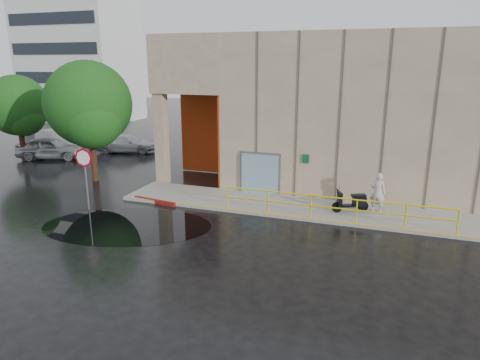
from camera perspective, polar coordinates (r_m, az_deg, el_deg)
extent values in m
plane|color=black|center=(16.80, -3.86, -7.76)|extent=(120.00, 120.00, 0.00)
cube|color=#99968B|center=(19.91, 12.00, -4.07)|extent=(20.00, 3.00, 0.15)
cube|color=gray|center=(25.32, 18.99, 8.70)|extent=(16.00, 10.00, 8.00)
cube|color=gray|center=(27.14, -2.86, 15.19)|extent=(4.00, 10.00, 3.00)
cube|color=gray|center=(24.03, -10.40, 5.35)|extent=(0.60, 0.60, 5.00)
cube|color=#B03810|center=(26.08, -3.97, 6.34)|extent=(3.80, 0.15, 4.90)
cube|color=#B03810|center=(23.76, -1.27, 5.48)|extent=(0.10, 3.50, 4.90)
cube|color=#82A1B1|center=(21.62, 2.63, 0.80)|extent=(1.90, 0.10, 2.00)
cube|color=slate|center=(21.69, 2.69, 0.85)|extent=(2.10, 0.06, 2.20)
cube|color=#0B5022|center=(20.94, 8.76, 2.83)|extent=(0.32, 0.04, 0.42)
cylinder|color=yellow|center=(18.27, 12.42, -2.31)|extent=(9.50, 0.06, 0.06)
cylinder|color=yellow|center=(18.41, 12.34, -3.65)|extent=(9.50, 0.06, 0.06)
cube|color=silver|center=(54.25, -20.63, 15.44)|extent=(12.00, 8.00, 15.00)
imported|color=#BAB9BE|center=(19.86, 17.89, -1.59)|extent=(0.69, 0.48, 1.79)
cylinder|color=black|center=(19.51, 12.81, -3.55)|extent=(0.47, 0.29, 0.48)
cylinder|color=black|center=(19.91, 16.08, -3.39)|extent=(0.47, 0.29, 0.48)
cylinder|color=slate|center=(20.73, -19.78, -0.44)|extent=(0.08, 0.08, 2.53)
cylinder|color=#A80212|center=(20.43, -20.13, 2.80)|extent=(0.87, 0.11, 0.87)
cylinder|color=white|center=(20.41, -20.18, 2.78)|extent=(0.69, 0.06, 0.69)
cube|color=maroon|center=(21.19, -11.33, -2.78)|extent=(2.40, 0.53, 0.18)
cube|color=black|center=(18.61, -14.79, -5.88)|extent=(7.97, 6.03, 0.01)
imported|color=#989B9E|center=(32.95, -23.91, 3.91)|extent=(4.90, 3.25, 1.55)
imported|color=silver|center=(36.75, -23.16, 5.03)|extent=(4.85, 3.22, 1.51)
imported|color=#BABEC3|center=(33.59, -14.94, 4.73)|extent=(4.95, 3.13, 1.34)
cylinder|color=black|center=(25.78, -18.96, 3.13)|extent=(0.36, 0.36, 2.97)
sphere|color=#255C17|center=(25.36, -19.54, 9.55)|extent=(4.72, 4.72, 4.72)
sphere|color=#255C17|center=(24.65, -19.10, 7.78)|extent=(3.31, 3.31, 3.31)
cylinder|color=black|center=(33.08, -27.03, 4.51)|extent=(0.36, 0.36, 2.59)
sphere|color=#22571C|center=(32.77, -27.56, 8.81)|extent=(4.05, 4.05, 4.05)
sphere|color=#22571C|center=(32.34, -26.94, 7.73)|extent=(2.83, 2.83, 2.83)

